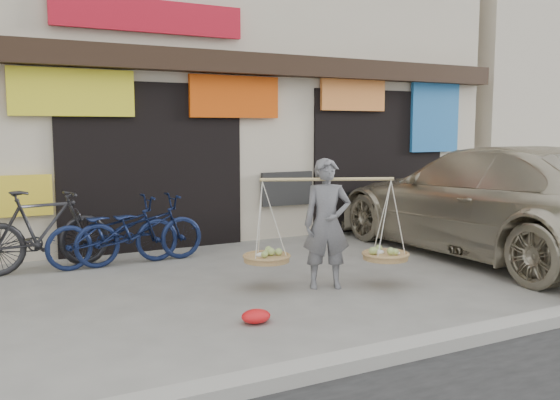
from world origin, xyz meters
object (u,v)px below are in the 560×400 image
bike_1 (42,230)px  bike_3 (114,232)px  bike_2 (140,230)px  street_vendor (327,229)px  suv (491,201)px

bike_1 → bike_3: size_ratio=1.00×
bike_1 → bike_2: 1.33m
street_vendor → bike_1: (-3.02, 2.56, -0.17)m
bike_1 → bike_3: (0.94, -0.14, -0.07)m
bike_3 → suv: bearing=-113.0°
bike_1 → bike_2: (1.32, -0.14, -0.07)m
bike_1 → suv: (6.30, -2.12, 0.29)m
bike_2 → suv: size_ratio=0.32×
bike_2 → bike_3: 0.38m
street_vendor → bike_2: size_ratio=1.02×
bike_3 → bike_1: bearing=78.6°
bike_3 → suv: size_ratio=0.32×
bike_1 → bike_2: bearing=-106.2°
bike_1 → suv: 6.65m
suv → bike_1: bearing=-18.3°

